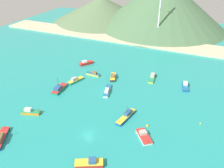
% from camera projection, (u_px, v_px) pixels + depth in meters
% --- Properties ---
extents(ground, '(260.00, 280.00, 0.50)m').
position_uv_depth(ground, '(121.00, 93.00, 105.06)').
color(ground, teal).
extents(fishing_boat_0, '(7.30, 2.27, 2.26)m').
position_uv_depth(fishing_boat_0, '(93.00, 74.00, 118.91)').
color(fishing_boat_0, gold).
rests_on(fishing_boat_0, ground).
extents(fishing_boat_1, '(4.79, 8.13, 2.60)m').
position_uv_depth(fishing_boat_1, '(113.00, 77.00, 115.91)').
color(fishing_boat_1, '#232328').
rests_on(fishing_boat_1, ground).
extents(fishing_boat_2, '(7.58, 4.49, 2.51)m').
position_uv_depth(fishing_boat_2, '(30.00, 112.00, 90.91)').
color(fishing_boat_2, orange).
rests_on(fishing_boat_2, ground).
extents(fishing_boat_3, '(8.70, 6.24, 2.60)m').
position_uv_depth(fishing_boat_3, '(89.00, 163.00, 68.88)').
color(fishing_boat_3, red).
rests_on(fishing_boat_3, ground).
extents(fishing_boat_4, '(4.14, 8.66, 2.25)m').
position_uv_depth(fishing_boat_4, '(185.00, 86.00, 108.50)').
color(fishing_boat_4, '#14478C').
rests_on(fishing_boat_4, ground).
extents(fishing_boat_5, '(3.69, 9.97, 2.05)m').
position_uv_depth(fishing_boat_5, '(152.00, 77.00, 115.79)').
color(fishing_boat_5, gold).
rests_on(fishing_boat_5, ground).
extents(fishing_boat_6, '(7.40, 8.06, 1.97)m').
position_uv_depth(fishing_boat_6, '(144.00, 136.00, 79.45)').
color(fishing_boat_6, silver).
rests_on(fishing_boat_6, ground).
extents(fishing_boat_7, '(4.02, 9.89, 6.61)m').
position_uv_depth(fishing_boat_7, '(59.00, 89.00, 105.95)').
color(fishing_boat_7, '#198466').
rests_on(fishing_boat_7, ground).
extents(fishing_boat_9, '(4.88, 8.78, 2.37)m').
position_uv_depth(fishing_boat_9, '(75.00, 80.00, 113.19)').
color(fishing_boat_9, '#198466').
rests_on(fishing_boat_9, ground).
extents(fishing_boat_10, '(7.71, 10.88, 5.38)m').
position_uv_depth(fishing_boat_10, '(0.00, 138.00, 77.95)').
color(fishing_boat_10, '#14478C').
rests_on(fishing_boat_10, ground).
extents(fishing_boat_11, '(4.82, 10.58, 4.65)m').
position_uv_depth(fishing_boat_11, '(107.00, 91.00, 104.81)').
color(fishing_boat_11, silver).
rests_on(fishing_boat_11, ground).
extents(fishing_boat_12, '(6.50, 7.90, 2.33)m').
position_uv_depth(fishing_boat_12, '(86.00, 63.00, 130.24)').
color(fishing_boat_12, red).
rests_on(fishing_boat_12, ground).
extents(fishing_boat_13, '(4.28, 11.17, 5.18)m').
position_uv_depth(fishing_boat_13, '(126.00, 116.00, 88.57)').
color(fishing_boat_13, '#14478C').
rests_on(fishing_boat_13, ground).
extents(buoy_0, '(0.96, 0.96, 0.96)m').
position_uv_depth(buoy_0, '(147.00, 126.00, 84.79)').
color(buoy_0, gold).
rests_on(buoy_0, ground).
extents(buoy_1, '(0.61, 0.61, 0.61)m').
position_uv_depth(buoy_1, '(200.00, 123.00, 85.95)').
color(buoy_1, gold).
rests_on(buoy_1, ground).
extents(beach_strip, '(247.00, 19.68, 1.20)m').
position_uv_depth(beach_strip, '(159.00, 43.00, 158.33)').
color(beach_strip, '#C6B793').
rests_on(beach_strip, ground).
extents(hill_west, '(84.84, 84.84, 20.98)m').
position_uv_depth(hill_west, '(102.00, 9.00, 204.47)').
color(hill_west, '#56704C').
rests_on(hill_west, ground).
extents(hill_central, '(101.99, 101.99, 39.42)m').
position_uv_depth(hill_central, '(162.00, 2.00, 184.11)').
color(hill_central, '#476B47').
rests_on(hill_central, ground).
extents(radio_tower, '(3.65, 2.92, 36.50)m').
position_uv_depth(radio_tower, '(159.00, 15.00, 153.30)').
color(radio_tower, silver).
rests_on(radio_tower, ground).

